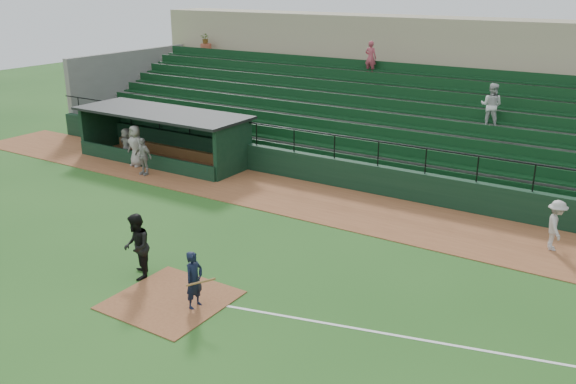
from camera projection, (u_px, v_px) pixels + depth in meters
The scene contains 12 objects.
ground at pixel (195, 286), 17.70m from camera, with size 90.00×90.00×0.00m, color #23521A.
warning_track at pixel (329, 204), 24.07m from camera, with size 40.00×4.00×0.03m, color brown.
home_plate_dirt at pixel (171, 300), 16.90m from camera, with size 3.00×3.00×0.03m, color brown.
foul_line at pixel (486, 351), 14.59m from camera, with size 18.00×0.09×0.01m, color white.
stadium_structure at pixel (414, 110), 30.06m from camera, with size 38.00×13.08×6.40m.
dugout at pixel (169, 132), 29.83m from camera, with size 8.90×3.20×2.42m.
batter_at_plate at pixel (194, 280), 16.29m from camera, with size 0.99×0.67×1.62m.
umpire at pixel (137, 246), 17.91m from camera, with size 0.96×0.75×1.97m, color black.
runner at pixel (556, 225), 19.76m from camera, with size 1.08×0.62×1.68m, color #ABA4A0.
dugout_player_a at pixel (143, 156), 27.43m from camera, with size 0.99×0.41×1.68m, color gray.
dugout_player_b at pixel (136, 146), 28.66m from camera, with size 0.95×0.62×1.94m, color gray.
dugout_player_c at pixel (127, 144), 29.61m from camera, with size 1.47×0.47×1.59m, color #ACA7A1.
Camera 1 is at (10.77, -11.91, 8.36)m, focal length 38.39 mm.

